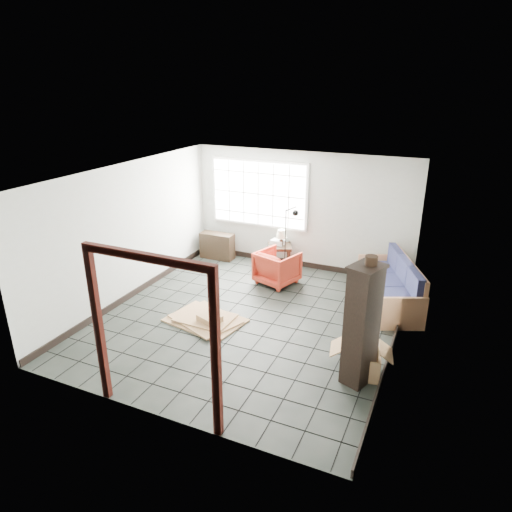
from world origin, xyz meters
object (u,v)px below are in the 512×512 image
at_px(armchair, 277,266).
at_px(side_table, 280,250).
at_px(tall_shelf, 362,325).
at_px(futon_sofa, 392,288).

height_order(armchair, side_table, armchair).
xyz_separation_m(armchair, tall_shelf, (2.27, -2.64, 0.51)).
bearing_deg(side_table, armchair, -71.99).
bearing_deg(tall_shelf, side_table, 146.90).
relative_size(armchair, tall_shelf, 0.44).
relative_size(futon_sofa, side_table, 3.27).
bearing_deg(armchair, tall_shelf, 148.73).
relative_size(futon_sofa, armchair, 2.81).
xyz_separation_m(futon_sofa, armchair, (-2.33, -0.00, 0.06)).
xyz_separation_m(side_table, tall_shelf, (2.51, -3.38, 0.44)).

